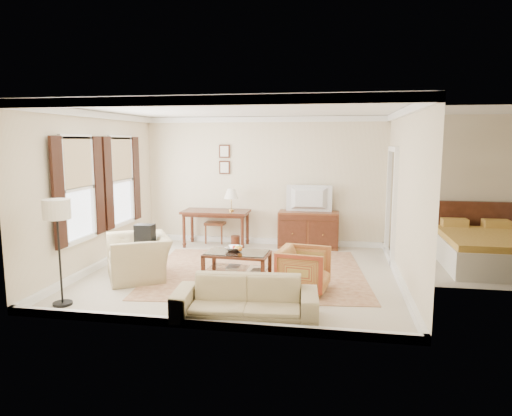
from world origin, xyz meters
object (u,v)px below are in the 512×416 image
(writing_desk, at_px, (216,215))
(sofa, at_px, (246,292))
(striped_armchair, at_px, (304,267))
(tv, at_px, (309,190))
(coffee_table, at_px, (237,258))
(club_armchair, at_px, (139,250))
(sideboard, at_px, (308,230))

(writing_desk, relative_size, sofa, 0.78)
(striped_armchair, bearing_deg, sofa, 160.11)
(sofa, bearing_deg, writing_desk, 105.33)
(writing_desk, bearing_deg, tv, 4.63)
(writing_desk, bearing_deg, coffee_table, -66.83)
(club_armchair, bearing_deg, striped_armchair, 54.35)
(writing_desk, bearing_deg, sideboard, 5.18)
(striped_armchair, height_order, sofa, striped_armchair)
(sideboard, bearing_deg, tv, -90.00)
(sofa, bearing_deg, tv, 77.70)
(striped_armchair, distance_m, club_armchair, 2.87)
(sideboard, bearing_deg, writing_desk, -174.82)
(writing_desk, xyz_separation_m, striped_armchair, (2.17, -2.82, -0.31))
(coffee_table, bearing_deg, club_armchair, -170.26)
(sideboard, relative_size, tv, 1.38)
(coffee_table, height_order, club_armchair, club_armchair)
(sideboard, distance_m, striped_armchair, 3.01)
(striped_armchair, bearing_deg, tv, 10.41)
(sofa, bearing_deg, coffee_table, 101.05)
(writing_desk, height_order, striped_armchair, writing_desk)
(striped_armchair, relative_size, sofa, 0.41)
(sideboard, xyz_separation_m, tv, (0.00, -0.02, 0.88))
(sideboard, bearing_deg, striped_armchair, -87.87)
(writing_desk, distance_m, sofa, 4.37)
(tv, distance_m, club_armchair, 3.97)
(tv, bearing_deg, coffee_table, 66.49)
(writing_desk, xyz_separation_m, sofa, (1.49, -4.09, -0.33))
(writing_desk, height_order, sofa, writing_desk)
(coffee_table, xyz_separation_m, striped_armchair, (1.19, -0.52, 0.03))
(tv, bearing_deg, striped_armchair, 92.14)
(sideboard, height_order, striped_armchair, sideboard)
(sofa, bearing_deg, club_armchair, 140.72)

